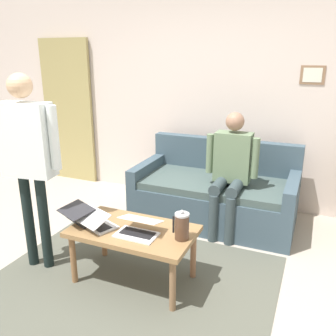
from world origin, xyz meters
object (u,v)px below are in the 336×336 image
Objects in this scene: interior_door at (68,112)px; laptop_left at (138,229)px; laptop_center at (96,222)px; laptop_right at (83,216)px; person_seated at (231,167)px; coffee_table at (133,235)px; couch at (216,194)px; person_standing at (28,149)px; french_press at (182,226)px.

interior_door is 3.02m from laptop_left.
laptop_left is at bearing -176.68° from laptop_center.
interior_door reaches higher than laptop_right.
person_seated reaches higher than laptop_center.
coffee_table is 0.79× the size of person_seated.
coffee_table is 1.33m from person_seated.
laptop_right reaches higher than laptop_left.
laptop_center is at bearing 14.95° from coffee_table.
couch reaches higher than coffee_table.
person_standing is at bearing 5.40° from laptop_center.
interior_door is 2.75m from person_seated.
laptop_left is 0.19× the size of person_standing.
couch is 5.36× the size of laptop_left.
laptop_left is at bearing 177.05° from laptop_right.
interior_door is 3.23m from french_press.
interior_door is 8.45× the size of french_press.
couch is 4.39× the size of laptop_right.
couch is at bearing -127.49° from person_standing.
french_press reaches higher than laptop_left.
person_seated is (-0.97, -1.22, 0.21)m from laptop_right.
couch is at bearing -47.47° from person_seated.
coffee_table is at bearing 137.37° from interior_door.
laptop_right is 0.32× the size of person_seated.
laptop_right is 1.66× the size of french_press.
person_seated is (-0.21, 0.23, 0.42)m from couch.
laptop_left is at bearing 10.31° from french_press.
laptop_center is 0.17m from laptop_right.
coffee_table is at bearing -171.31° from person_standing.
laptop_center is 1.60× the size of french_press.
laptop_left is 0.55m from laptop_right.
interior_door reaches higher than laptop_left.
laptop_center is at bearing 6.68° from french_press.
laptop_center is (0.38, 0.02, -0.00)m from laptop_left.
laptop_right is at bearing 51.32° from person_seated.
coffee_table is (-2.12, 1.95, -0.61)m from interior_door.
laptop_right is at bearing 2.23° from french_press.
coffee_table is 2.51× the size of laptop_right.
coffee_table is at bearing -165.05° from laptop_center.
couch is 1.50m from laptop_left.
laptop_center is 1.52m from person_seated.
french_press is 0.14× the size of person_standing.
french_press is at bearing 95.07° from couch.
coffee_table is 4.17× the size of french_press.
person_seated is at bearing -122.53° from laptop_center.
person_seated is at bearing -136.56° from person_standing.
laptop_left is 1.13m from person_standing.
person_standing is 1.96m from person_seated.
person_standing is (1.19, 1.55, 0.78)m from couch.
laptop_right is at bearing -165.95° from person_standing.
person_standing reaches higher than french_press.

